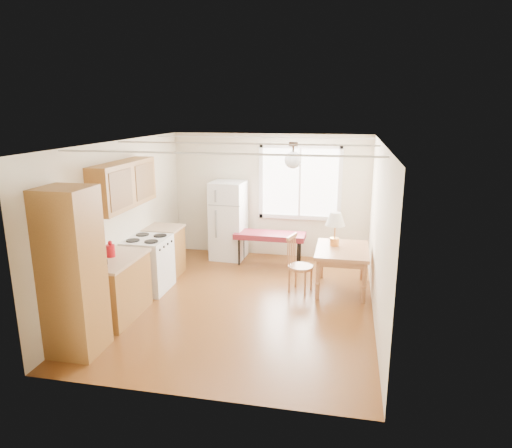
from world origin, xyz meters
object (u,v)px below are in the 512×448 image
(refrigerator, at_px, (228,220))
(bench, at_px, (270,236))
(dining_table, at_px, (342,254))
(chair, at_px, (296,260))

(refrigerator, xyz_separation_m, bench, (0.89, -0.23, -0.22))
(refrigerator, bearing_deg, dining_table, -25.85)
(refrigerator, distance_m, chair, 2.14)
(bench, relative_size, chair, 1.46)
(refrigerator, height_order, dining_table, refrigerator)
(bench, distance_m, chair, 1.39)
(dining_table, xyz_separation_m, chair, (-0.75, -0.20, -0.08))
(dining_table, height_order, chair, chair)
(refrigerator, relative_size, bench, 1.15)
(bench, xyz_separation_m, chair, (0.65, -1.23, -0.03))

